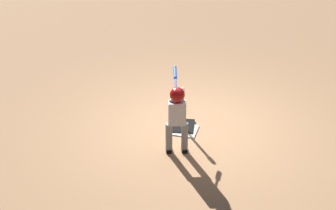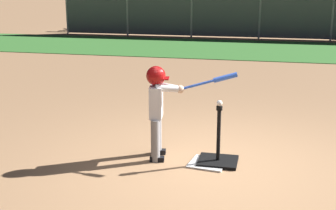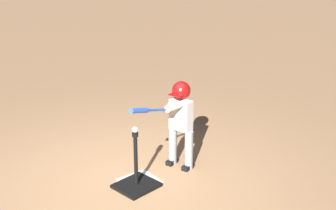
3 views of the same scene
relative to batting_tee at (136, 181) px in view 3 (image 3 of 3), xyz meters
name	(u,v)px [view 3 (image 3 of 3)]	position (x,y,z in m)	size (l,w,h in m)	color
ground_plane	(127,183)	(0.01, -0.16, -0.09)	(90.00, 90.00, 0.00)	#AD7F56
home_plate	(140,181)	(-0.12, -0.06, -0.08)	(0.44, 0.44, 0.02)	white
batting_tee	(136,181)	(0.00, 0.00, 0.00)	(0.49, 0.44, 0.74)	black
batter_child	(179,114)	(-0.76, 0.01, 0.68)	(1.12, 0.39, 1.20)	gray
baseball	(135,130)	(0.00, 0.00, 0.69)	(0.07, 0.07, 0.07)	white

